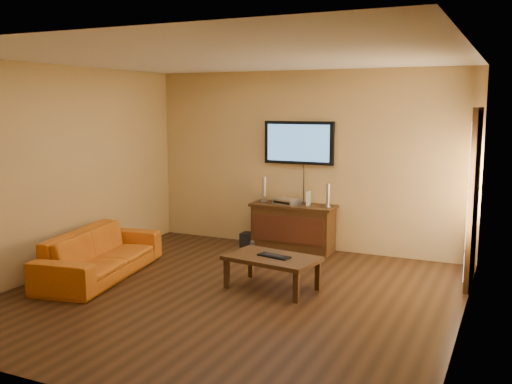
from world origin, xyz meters
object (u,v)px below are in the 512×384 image
Objects in this scene: television at (299,143)px; speaker_right at (328,196)px; av_receiver at (287,202)px; bottle at (252,247)px; game_console at (308,198)px; sofa at (100,246)px; media_console at (293,227)px; speaker_left at (264,190)px; keyboard at (274,256)px; subwoofer at (249,240)px; coffee_table at (272,260)px.

speaker_right is (0.54, -0.21, -0.75)m from television.
bottle is (-0.39, -0.39, -0.66)m from av_receiver.
sofa is at bearing -138.82° from game_console.
speaker_right is 1.67× the size of game_console.
speaker_right is at bearing 21.14° from bottle.
av_receiver is (-0.09, -0.02, 0.39)m from media_console.
speaker_left is 1.05m from speaker_right.
speaker_right is 1.89m from keyboard.
speaker_left reaches higher than subwoofer.
subwoofer is (-0.93, -0.14, -0.70)m from game_console.
coffee_table reaches higher than subwoofer.
television is 5.26× the size of game_console.
speaker_left reaches higher than game_console.
subwoofer is at bearing -156.87° from television.
keyboard reaches higher than coffee_table.
speaker_left is at bearing 174.99° from media_console.
subwoofer is at bearing -154.79° from av_receiver.
bottle is (0.01, -0.45, -0.79)m from speaker_left.
media_console is at bearing 178.91° from speaker_right.
game_console is 0.95× the size of subwoofer.
keyboard is (0.25, -1.88, -0.40)m from game_console.
coffee_table is 5.26× the size of subwoofer.
sofa is 9.67× the size of game_console.
media_console is at bearing -5.01° from speaker_left.
speaker_left is at bearing -162.18° from television.
subwoofer is (-0.70, -0.10, -0.25)m from media_console.
television is 5.66× the size of bottle.
coffee_table is at bearing -88.82° from sofa.
game_console reaches higher than keyboard.
speaker_right is 1.59× the size of subwoofer.
television is 2.44m from coffee_table.
av_receiver is (-0.64, -0.01, -0.12)m from speaker_right.
bottle is (-0.49, -0.61, -1.53)m from television.
av_receiver is 0.85× the size of keyboard.
sofa is 2.82m from av_receiver.
game_console is at bearing -35.84° from television.
av_receiver is 1.64× the size of subwoofer.
media_console is 1.90m from keyboard.
speaker_right reaches higher than game_console.
game_console reaches higher than subwoofer.
bottle is at bearing -88.50° from speaker_left.
television is 4.99× the size of subwoofer.
speaker_right is at bearing -2.97° from speaker_left.
game_console is 1.17m from subwoofer.
television is 3.14× the size of speaker_right.
keyboard is at bearing -54.21° from av_receiver.
av_receiver is 0.88m from subwoofer.
coffee_table is at bearing -55.00° from av_receiver.
speaker_right is 1.35m from bottle.
keyboard is at bearing -59.14° from subwoofer.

